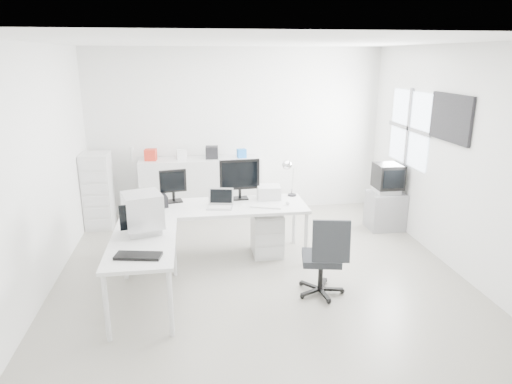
{
  "coord_description": "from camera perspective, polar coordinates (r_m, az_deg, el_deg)",
  "views": [
    {
      "loc": [
        -0.79,
        -5.26,
        2.65
      ],
      "look_at": [
        0.0,
        0.2,
        1.0
      ],
      "focal_mm": 32.0,
      "sensor_mm": 36.0,
      "label": 1
    }
  ],
  "objects": [
    {
      "name": "floor",
      "position": [
        5.94,
        0.28,
        -9.83
      ],
      "size": [
        5.0,
        5.0,
        0.01
      ],
      "primitive_type": "cube",
      "color": "#B6B3A3",
      "rests_on": "ground"
    },
    {
      "name": "ceiling",
      "position": [
        5.32,
        0.33,
        18.26
      ],
      "size": [
        5.0,
        5.0,
        0.01
      ],
      "primitive_type": "cube",
      "color": "white",
      "rests_on": "back_wall"
    },
    {
      "name": "back_wall",
      "position": [
        7.9,
        -2.42,
        7.54
      ],
      "size": [
        5.0,
        0.02,
        2.8
      ],
      "primitive_type": "cube",
      "color": "silver",
      "rests_on": "floor"
    },
    {
      "name": "left_wall",
      "position": [
        5.67,
        -25.57,
        2.26
      ],
      "size": [
        0.02,
        5.0,
        2.8
      ],
      "primitive_type": "cube",
      "color": "silver",
      "rests_on": "floor"
    },
    {
      "name": "right_wall",
      "position": [
        6.33,
        23.34,
        3.89
      ],
      "size": [
        0.02,
        5.0,
        2.8
      ],
      "primitive_type": "cube",
      "color": "silver",
      "rests_on": "floor"
    },
    {
      "name": "window",
      "position": [
        7.32,
        18.57,
        7.55
      ],
      "size": [
        0.02,
        1.2,
        1.1
      ],
      "primitive_type": null,
      "color": "white",
      "rests_on": "right_wall"
    },
    {
      "name": "wall_picture",
      "position": [
        6.32,
        23.16,
        8.51
      ],
      "size": [
        0.04,
        0.9,
        0.6
      ],
      "primitive_type": null,
      "color": "black",
      "rests_on": "right_wall"
    },
    {
      "name": "main_desk",
      "position": [
        6.18,
        -4.98,
        -5.02
      ],
      "size": [
        2.4,
        0.8,
        0.75
      ],
      "primitive_type": null,
      "color": "silver",
      "rests_on": "floor"
    },
    {
      "name": "side_desk",
      "position": [
        5.2,
        -13.75,
        -9.84
      ],
      "size": [
        0.7,
        1.4,
        0.75
      ],
      "primitive_type": null,
      "color": "silver",
      "rests_on": "floor"
    },
    {
      "name": "drawer_pedestal",
      "position": [
        6.33,
        1.38,
        -5.17
      ],
      "size": [
        0.4,
        0.5,
        0.6
      ],
      "primitive_type": "cube",
      "color": "silver",
      "rests_on": "floor"
    },
    {
      "name": "inkjet_printer",
      "position": [
        6.14,
        -13.08,
        -1.1
      ],
      "size": [
        0.48,
        0.41,
        0.15
      ],
      "primitive_type": "cube",
      "rotation": [
        0.0,
        0.0,
        0.24
      ],
      "color": "black",
      "rests_on": "main_desk"
    },
    {
      "name": "lcd_monitor_small",
      "position": [
        6.22,
        -10.32,
        0.76
      ],
      "size": [
        0.39,
        0.27,
        0.45
      ],
      "primitive_type": null,
      "rotation": [
        0.0,
        0.0,
        0.2
      ],
      "color": "black",
      "rests_on": "main_desk"
    },
    {
      "name": "lcd_monitor_large",
      "position": [
        6.23,
        -2.06,
        1.63
      ],
      "size": [
        0.56,
        0.26,
        0.57
      ],
      "primitive_type": null,
      "rotation": [
        0.0,
        0.0,
        0.07
      ],
      "color": "black",
      "rests_on": "main_desk"
    },
    {
      "name": "laptop",
      "position": [
        5.92,
        -4.55,
        -0.95
      ],
      "size": [
        0.41,
        0.42,
        0.23
      ],
      "primitive_type": null,
      "rotation": [
        0.0,
        0.0,
        -0.2
      ],
      "color": "#B7B7BA",
      "rests_on": "main_desk"
    },
    {
      "name": "white_keyboard",
      "position": [
        5.97,
        1.26,
        -1.81
      ],
      "size": [
        0.43,
        0.26,
        0.02
      ],
      "primitive_type": "cube",
      "rotation": [
        0.0,
        0.0,
        -0.34
      ],
      "color": "silver",
      "rests_on": "main_desk"
    },
    {
      "name": "white_mouse",
      "position": [
        6.07,
        3.98,
        -1.36
      ],
      "size": [
        0.06,
        0.06,
        0.06
      ],
      "primitive_type": "sphere",
      "color": "silver",
      "rests_on": "main_desk"
    },
    {
      "name": "laser_printer",
      "position": [
        6.31,
        1.6,
        -0.02
      ],
      "size": [
        0.33,
        0.29,
        0.18
      ],
      "primitive_type": "cube",
      "rotation": [
        0.0,
        0.0,
        -0.05
      ],
      "color": "silver",
      "rests_on": "main_desk"
    },
    {
      "name": "desk_lamp",
      "position": [
        6.41,
        4.58,
        1.83
      ],
      "size": [
        0.19,
        0.19,
        0.53
      ],
      "primitive_type": null,
      "rotation": [
        0.0,
        0.0,
        -0.08
      ],
      "color": "silver",
      "rests_on": "main_desk"
    },
    {
      "name": "crt_monitor",
      "position": [
        5.19,
        -13.98,
        -2.54
      ],
      "size": [
        0.51,
        0.51,
        0.48
      ],
      "primitive_type": null,
      "rotation": [
        0.0,
        0.0,
        0.28
      ],
      "color": "#B7B7BA",
      "rests_on": "side_desk"
    },
    {
      "name": "black_keyboard",
      "position": [
        4.67,
        -14.51,
        -7.73
      ],
      "size": [
        0.48,
        0.26,
        0.03
      ],
      "primitive_type": "cube",
      "rotation": [
        0.0,
        0.0,
        -0.19
      ],
      "color": "black",
      "rests_on": "side_desk"
    },
    {
      "name": "office_chair",
      "position": [
        5.29,
        8.18,
        -7.73
      ],
      "size": [
        0.66,
        0.66,
        0.97
      ],
      "primitive_type": null,
      "rotation": [
        0.0,
        0.0,
        -0.2
      ],
      "color": "#26292C",
      "rests_on": "floor"
    },
    {
      "name": "tv_cabinet",
      "position": [
        7.52,
        15.85,
        -2.24
      ],
      "size": [
        0.54,
        0.45,
        0.59
      ],
      "primitive_type": "cube",
      "color": "gray",
      "rests_on": "floor"
    },
    {
      "name": "crt_tv",
      "position": [
        7.37,
        16.16,
        1.6
      ],
      "size": [
        0.5,
        0.48,
        0.45
      ],
      "primitive_type": null,
      "color": "black",
      "rests_on": "tv_cabinet"
    },
    {
      "name": "sideboard",
      "position": [
        7.8,
        -6.89,
        0.55
      ],
      "size": [
        2.01,
        0.5,
        1.0
      ],
      "primitive_type": "cube",
      "color": "silver",
      "rests_on": "floor"
    },
    {
      "name": "clutter_box_a",
      "position": [
        7.69,
        -13.03,
        4.55
      ],
      "size": [
        0.2,
        0.18,
        0.18
      ],
      "primitive_type": "cube",
      "rotation": [
        0.0,
        0.0,
        -0.11
      ],
      "color": "red",
      "rests_on": "sideboard"
    },
    {
      "name": "clutter_box_b",
      "position": [
        7.66,
        -9.29,
        4.63
      ],
      "size": [
        0.18,
        0.16,
        0.16
      ],
      "primitive_type": "cube",
      "rotation": [
        0.0,
        0.0,
        0.15
      ],
      "color": "silver",
      "rests_on": "sideboard"
    },
    {
      "name": "clutter_box_c",
      "position": [
        7.67,
        -5.54,
        4.95
      ],
      "size": [
        0.22,
        0.2,
        0.2
      ],
      "primitive_type": "cube",
      "rotation": [
        0.0,
        0.0,
        -0.07
      ],
      "color": "black",
      "rests_on": "sideboard"
    },
    {
      "name": "clutter_box_d",
      "position": [
        7.71,
        -1.81,
        4.86
      ],
      "size": [
        0.16,
        0.15,
        0.14
      ],
      "primitive_type": "cube",
      "rotation": [
        0.0,
        0.0,
        0.16
      ],
      "color": "blue",
      "rests_on": "sideboard"
    },
    {
      "name": "clutter_bottle",
      "position": [
        7.75,
        -15.23,
        4.63
      ],
      "size": [
        0.07,
        0.07,
        0.22
      ],
      "primitive_type": "cylinder",
      "color": "silver",
      "rests_on": "sideboard"
    },
    {
      "name": "filing_cabinet",
      "position": [
        7.66,
        -19.14,
        0.17
      ],
      "size": [
        0.42,
        0.5,
        1.2
      ],
      "primitive_type": "cube",
      "color": "silver",
      "rests_on": "floor"
    }
  ]
}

